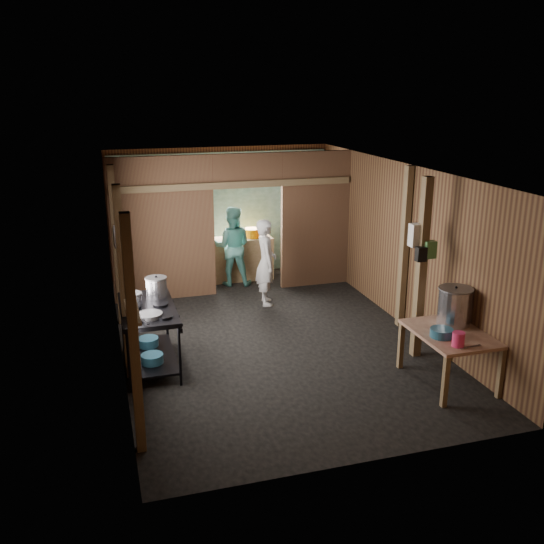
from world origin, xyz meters
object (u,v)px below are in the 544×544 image
object	(u,v)px
pink_bucket	(458,339)
prep_table	(449,357)
stove_pot_large	(156,288)
cook	(266,262)
stock_pot	(454,307)
gas_range	(149,337)
yellow_tub	(252,233)

from	to	relation	value
pink_bucket	prep_table	bearing A→B (deg)	67.93
stove_pot_large	cook	bearing A→B (deg)	37.92
prep_table	cook	distance (m)	3.89
stove_pot_large	stock_pot	size ratio (longest dim) A/B	0.59
gas_range	prep_table	xyz separation A→B (m)	(3.71, -1.58, -0.09)
pink_bucket	cook	bearing A→B (deg)	108.01
stock_pot	pink_bucket	world-z (taller)	stock_pot
stock_pot	pink_bucket	bearing A→B (deg)	-117.96
prep_table	pink_bucket	xyz separation A→B (m)	(-0.17, -0.41, 0.45)
gas_range	cook	distance (m)	3.02
prep_table	cook	bearing A→B (deg)	112.26
prep_table	stock_pot	distance (m)	0.67
gas_range	cook	bearing A→B (deg)	41.57
stove_pot_large	cook	world-z (taller)	cook
cook	stove_pot_large	bearing A→B (deg)	135.73
pink_bucket	yellow_tub	bearing A→B (deg)	101.71
stove_pot_large	yellow_tub	xyz separation A→B (m)	(2.23, 3.16, -0.08)
stove_pot_large	stock_pot	xyz separation A→B (m)	(3.71, -1.73, -0.06)
prep_table	gas_range	bearing A→B (deg)	156.90
yellow_tub	cook	xyz separation A→B (m)	(-0.15, -1.54, -0.17)
gas_range	prep_table	world-z (taller)	gas_range
stock_pot	yellow_tub	world-z (taller)	stock_pot
pink_bucket	stove_pot_large	bearing A→B (deg)	144.91
gas_range	prep_table	bearing A→B (deg)	-23.10
cook	stock_pot	bearing A→B (deg)	-146.09
gas_range	yellow_tub	world-z (taller)	yellow_tub
gas_range	cook	size ratio (longest dim) A/B	0.97
pink_bucket	cook	xyz separation A→B (m)	(-1.30, 3.99, -0.03)
stock_pot	yellow_tub	xyz separation A→B (m)	(-1.49, 4.89, -0.01)
prep_table	pink_bucket	distance (m)	0.63
cook	yellow_tub	bearing A→B (deg)	2.27
prep_table	cook	size ratio (longest dim) A/B	0.78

